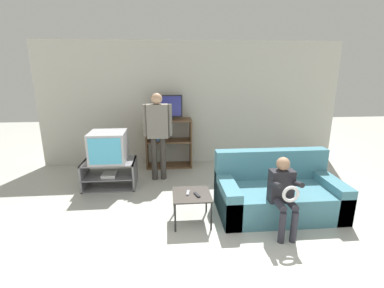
{
  "coord_description": "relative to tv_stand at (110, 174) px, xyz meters",
  "views": [
    {
      "loc": [
        -0.54,
        -2.11,
        2.08
      ],
      "look_at": [
        -0.16,
        2.1,
        0.9
      ],
      "focal_mm": 26.0,
      "sensor_mm": 36.0,
      "label": 1
    }
  ],
  "objects": [
    {
      "name": "person_standing_adult",
      "position": [
        0.86,
        0.26,
        0.76
      ],
      "size": [
        0.53,
        0.2,
        1.63
      ],
      "color": "#3D3833",
      "rests_on": "ground_plane"
    },
    {
      "name": "person_seated_child",
      "position": [
        2.47,
        -1.66,
        0.35
      ],
      "size": [
        0.33,
        0.43,
        1.0
      ],
      "color": "#2D2D38",
      "rests_on": "ground_plane"
    },
    {
      "name": "remote_control_black",
      "position": [
        1.41,
        -1.37,
        0.19
      ],
      "size": [
        0.08,
        0.15,
        0.02
      ],
      "primitive_type": "cube",
      "rotation": [
        0.0,
        0.0,
        0.35
      ],
      "color": "#232328",
      "rests_on": "snack_table"
    },
    {
      "name": "wall_back",
      "position": [
        1.58,
        1.22,
        1.07
      ],
      "size": [
        6.4,
        0.06,
        2.6
      ],
      "color": "beige",
      "rests_on": "ground_plane"
    },
    {
      "name": "snack_table",
      "position": [
        1.35,
        -1.31,
        0.14
      ],
      "size": [
        0.51,
        0.51,
        0.42
      ],
      "color": "#38332D",
      "rests_on": "ground_plane"
    },
    {
      "name": "couch",
      "position": [
        2.62,
        -1.11,
        0.04
      ],
      "size": [
        1.73,
        0.94,
        0.86
      ],
      "color": "teal",
      "rests_on": "ground_plane"
    },
    {
      "name": "tv_stand",
      "position": [
        0.0,
        0.0,
        0.0
      ],
      "size": [
        0.91,
        0.58,
        0.48
      ],
      "color": "slate",
      "rests_on": "ground_plane"
    },
    {
      "name": "media_shelf",
      "position": [
        1.06,
        0.95,
        0.29
      ],
      "size": [
        0.96,
        0.4,
        1.03
      ],
      "color": "brown",
      "rests_on": "ground_plane"
    },
    {
      "name": "television_main",
      "position": [
        0.01,
        0.01,
        0.5
      ],
      "size": [
        0.61,
        0.6,
        0.53
      ],
      "color": "#B2B2B7",
      "rests_on": "tv_stand"
    },
    {
      "name": "television_flat",
      "position": [
        1.05,
        0.97,
        1.03
      ],
      "size": [
        0.6,
        0.2,
        0.5
      ],
      "color": "black",
      "rests_on": "media_shelf"
    },
    {
      "name": "remote_control_white",
      "position": [
        1.3,
        -1.29,
        0.19
      ],
      "size": [
        0.06,
        0.15,
        0.02
      ],
      "primitive_type": "cube",
      "rotation": [
        0.0,
        0.0,
        -0.18
      ],
      "color": "gray",
      "rests_on": "snack_table"
    }
  ]
}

